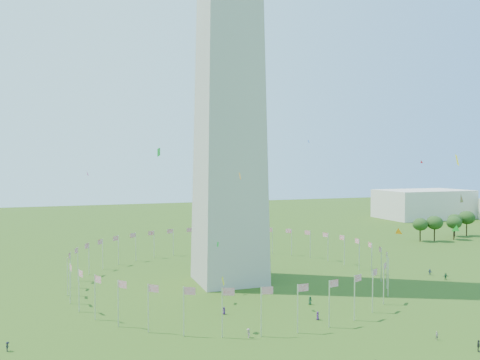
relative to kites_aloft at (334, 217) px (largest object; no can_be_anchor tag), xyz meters
name	(u,v)px	position (x,y,z in m)	size (l,w,h in m)	color
ground	(325,354)	(-14.38, -21.29, -19.50)	(600.00, 600.00, 0.00)	#25430F
flag_ring	(229,264)	(-14.38, 28.71, -15.00)	(80.24, 80.24, 9.00)	silver
gov_building_east_a	(423,204)	(135.62, 128.71, -11.50)	(50.00, 30.00, 16.00)	beige
crowd	(373,333)	(-2.58, -17.75, -18.63)	(105.20, 70.06, 1.95)	black
kites_aloft	(334,217)	(0.00, 0.00, 0.00)	(115.34, 61.80, 33.38)	green
tree_line_east	(466,226)	(101.35, 63.99, -14.56)	(53.40, 15.58, 10.57)	#274E1A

